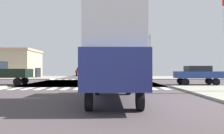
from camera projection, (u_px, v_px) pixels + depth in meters
ground at (94, 83)px, 23.54m from camera, size 90.00×90.00×0.05m
sidewalk_corner_ne at (174, 78)px, 35.65m from camera, size 12.00×12.00×0.14m
sidewalk_corner_nw at (25, 78)px, 35.43m from camera, size 12.00×12.00×0.14m
crosswalk_near at (84, 89)px, 16.24m from camera, size 13.50×2.00×0.01m
crosswalk_far at (96, 79)px, 30.84m from camera, size 13.50×2.00×0.01m
traffic_signal_mast at (131, 46)px, 31.25m from camera, size 7.93×0.55×6.93m
street_lamp at (143, 48)px, 38.74m from camera, size 1.78×0.32×9.47m
pickup_nearside_1 at (2, 72)px, 19.98m from camera, size 5.10×2.00×2.35m
sedan_farside_1 at (198, 74)px, 20.14m from camera, size 4.30×1.80×1.88m
box_truck_leading_1 at (113, 49)px, 9.92m from camera, size 2.40×7.20×4.85m
sedan_trailing_4 at (81, 71)px, 47.20m from camera, size 1.80×4.30×1.88m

